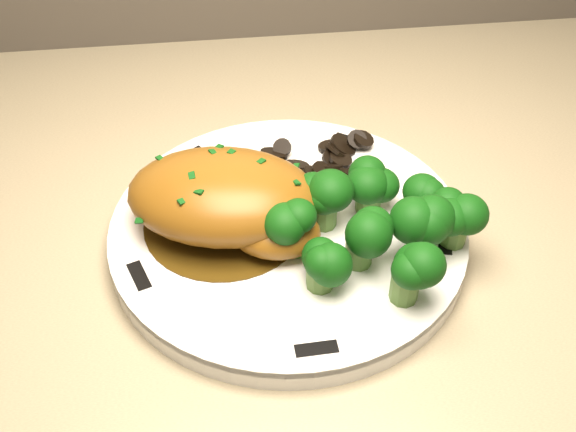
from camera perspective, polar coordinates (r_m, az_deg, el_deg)
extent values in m
cube|color=tan|center=(0.66, -3.21, -0.40)|extent=(2.16, 0.71, 0.03)
cylinder|color=white|center=(0.61, 0.00, -1.37)|extent=(0.31, 0.31, 0.02)
cube|color=black|center=(0.70, 4.92, 5.97)|extent=(0.03, 0.03, 0.00)
cube|color=black|center=(0.68, -7.79, 4.73)|extent=(0.03, 0.03, 0.00)
cube|color=black|center=(0.58, -11.69, -4.67)|extent=(0.02, 0.03, 0.00)
cube|color=black|center=(0.52, 2.26, -10.47)|extent=(0.03, 0.01, 0.00)
cube|color=black|center=(0.61, 12.31, -1.97)|extent=(0.02, 0.03, 0.00)
cylinder|color=#3E2B0B|center=(0.61, -5.01, -0.53)|extent=(0.14, 0.14, 0.00)
ellipsoid|color=brown|center=(0.59, -5.19, 1.60)|extent=(0.18, 0.14, 0.06)
ellipsoid|color=brown|center=(0.57, -1.01, -1.26)|extent=(0.08, 0.07, 0.03)
cube|color=#0E4310|center=(0.59, -9.80, 3.96)|extent=(0.01, 0.01, 0.00)
cube|color=#0E4310|center=(0.58, -8.04, 4.19)|extent=(0.01, 0.01, 0.00)
cube|color=#0E4310|center=(0.58, -6.22, 4.24)|extent=(0.01, 0.01, 0.00)
cube|color=#0E4310|center=(0.57, -4.36, 4.15)|extent=(0.01, 0.01, 0.00)
cube|color=#0E4310|center=(0.57, -2.48, 3.91)|extent=(0.01, 0.01, 0.00)
cube|color=#0E4310|center=(0.57, -0.60, 3.50)|extent=(0.01, 0.01, 0.00)
cylinder|color=black|center=(0.67, 6.25, 4.21)|extent=(0.02, 0.02, 0.01)
cylinder|color=black|center=(0.67, 6.03, 4.78)|extent=(0.02, 0.02, 0.01)
cylinder|color=black|center=(0.67, 5.60, 5.30)|extent=(0.02, 0.02, 0.01)
cylinder|color=black|center=(0.68, 4.93, 5.08)|extent=(0.02, 0.02, 0.01)
cylinder|color=black|center=(0.68, 4.18, 5.44)|extent=(0.02, 0.02, 0.01)
cylinder|color=black|center=(0.68, 3.36, 5.71)|extent=(0.02, 0.02, 0.02)
cylinder|color=black|center=(0.68, 2.49, 5.20)|extent=(0.02, 0.02, 0.01)
cylinder|color=black|center=(0.68, 1.71, 5.27)|extent=(0.03, 0.03, 0.00)
cylinder|color=black|center=(0.67, 1.03, 5.26)|extent=(0.03, 0.03, 0.01)
cylinder|color=black|center=(0.67, 0.52, 4.49)|extent=(0.03, 0.03, 0.02)
cylinder|color=black|center=(0.66, 0.23, 4.37)|extent=(0.03, 0.03, 0.01)
cylinder|color=black|center=(0.66, 0.17, 4.23)|extent=(0.02, 0.02, 0.01)
cylinder|color=black|center=(0.65, 0.37, 3.41)|extent=(0.03, 0.03, 0.01)
cylinder|color=black|center=(0.65, 0.81, 3.33)|extent=(0.03, 0.03, 0.01)
cylinder|color=black|center=(0.64, 1.46, 3.32)|extent=(0.03, 0.03, 0.02)
cylinder|color=black|center=(0.65, 2.24, 2.70)|extent=(0.03, 0.03, 0.02)
cylinder|color=black|center=(0.64, 3.14, 2.89)|extent=(0.03, 0.03, 0.01)
cylinder|color=black|center=(0.64, 4.04, 3.19)|extent=(0.03, 0.03, 0.01)
cylinder|color=black|center=(0.65, 4.83, 2.90)|extent=(0.03, 0.03, 0.02)
cylinder|color=black|center=(0.65, 5.52, 3.39)|extent=(0.04, 0.04, 0.01)
cylinder|color=black|center=(0.66, 6.03, 3.94)|extent=(0.03, 0.04, 0.02)
cylinder|color=black|center=(0.66, 6.24, 3.84)|extent=(0.03, 0.03, 0.02)
cylinder|color=#537B34|center=(0.60, 2.86, 0.31)|extent=(0.02, 0.02, 0.03)
sphere|color=black|center=(0.58, 2.93, 1.71)|extent=(0.03, 0.03, 0.03)
cylinder|color=#537B34|center=(0.61, 6.39, 1.46)|extent=(0.02, 0.02, 0.03)
sphere|color=black|center=(0.60, 6.53, 2.84)|extent=(0.03, 0.03, 0.03)
cylinder|color=#537B34|center=(0.61, 10.48, 0.50)|extent=(0.02, 0.02, 0.03)
sphere|color=black|center=(0.60, 10.71, 1.87)|extent=(0.03, 0.03, 0.03)
cylinder|color=#537B34|center=(0.57, 5.62, -2.72)|extent=(0.02, 0.02, 0.03)
sphere|color=black|center=(0.55, 5.75, -1.32)|extent=(0.03, 0.03, 0.03)
cylinder|color=#537B34|center=(0.57, 10.37, -2.76)|extent=(0.02, 0.02, 0.03)
sphere|color=black|center=(0.56, 10.61, -1.38)|extent=(0.03, 0.03, 0.03)
cylinder|color=#537B34|center=(0.60, 12.99, -1.08)|extent=(0.02, 0.02, 0.03)
sphere|color=black|center=(0.58, 13.28, 0.29)|extent=(0.03, 0.03, 0.03)
cylinder|color=#537B34|center=(0.55, 2.57, -4.53)|extent=(0.02, 0.02, 0.03)
sphere|color=black|center=(0.53, 2.64, -3.13)|extent=(0.03, 0.03, 0.03)
cylinder|color=#537B34|center=(0.55, 9.21, -5.46)|extent=(0.02, 0.02, 0.03)
sphere|color=black|center=(0.53, 9.44, -4.07)|extent=(0.03, 0.03, 0.03)
cylinder|color=#537B34|center=(0.58, 0.63, -1.71)|extent=(0.02, 0.02, 0.03)
sphere|color=black|center=(0.56, 0.65, -0.30)|extent=(0.03, 0.03, 0.03)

